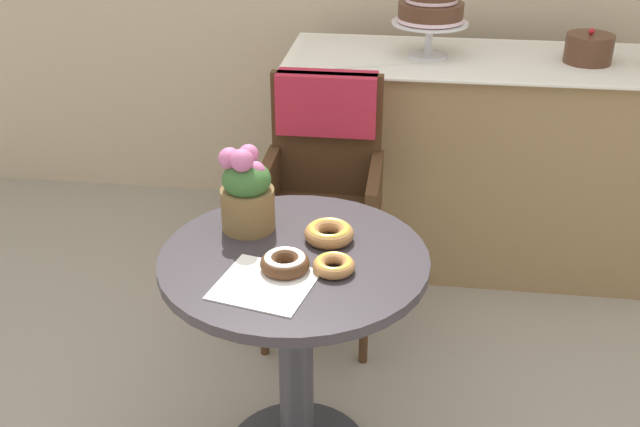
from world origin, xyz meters
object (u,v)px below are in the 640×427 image
tiered_cake_stand (431,10)px  cafe_table (295,321)px  flower_vase (247,191)px  donut_mid (334,265)px  donut_front (329,232)px  wicker_chair (324,166)px  round_layer_cake (589,48)px  donut_side (285,262)px

tiered_cake_stand → cafe_table: bearing=-104.4°
cafe_table → flower_vase: flower_vase is taller
donut_mid → flower_vase: 0.34m
donut_front → flower_vase: bearing=169.7°
donut_mid → tiered_cake_stand: (0.22, 1.37, 0.35)m
tiered_cake_stand → donut_front: bearing=-101.7°
flower_vase → cafe_table: bearing=-41.4°
cafe_table → wicker_chair: wicker_chair is taller
tiered_cake_stand → round_layer_cake: bearing=-0.2°
wicker_chair → donut_side: bearing=-94.3°
tiered_cake_stand → wicker_chair: bearing=-123.1°
round_layer_cake → wicker_chair: bearing=-151.0°
donut_mid → flower_vase: flower_vase is taller
donut_front → donut_mid: bearing=-78.9°
donut_mid → flower_vase: bearing=143.1°
donut_front → donut_side: bearing=-118.6°
donut_mid → donut_side: donut_side is taller
cafe_table → flower_vase: 0.38m
tiered_cake_stand → donut_side: bearing=-104.0°
wicker_chair → round_layer_cake: (0.97, 0.54, 0.31)m
donut_front → donut_mid: donut_front is taller
donut_front → tiered_cake_stand: bearing=78.3°
cafe_table → donut_front: (0.08, 0.09, 0.24)m
donut_side → round_layer_cake: (0.96, 1.38, 0.21)m
round_layer_cake → cafe_table: bearing=-126.2°
donut_front → round_layer_cake: bearing=54.3°
cafe_table → round_layer_cake: 1.67m
flower_vase → round_layer_cake: 1.61m
cafe_table → round_layer_cake: round_layer_cake is taller
wicker_chair → round_layer_cake: bearing=24.3°
donut_mid → tiered_cake_stand: 1.43m
wicker_chair → tiered_cake_stand: bearing=52.1°
wicker_chair → tiered_cake_stand: (0.35, 0.54, 0.45)m
donut_side → wicker_chair: bearing=90.5°
cafe_table → flower_vase: (-0.15, 0.13, 0.33)m
cafe_table → donut_side: 0.25m
cafe_table → donut_mid: donut_mid is taller
donut_side → tiered_cake_stand: size_ratio=0.42×
donut_front → donut_mid: (0.03, -0.16, -0.01)m
flower_vase → round_layer_cake: round_layer_cake is taller
cafe_table → donut_front: size_ratio=5.29×
donut_mid → round_layer_cake: size_ratio=0.60×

